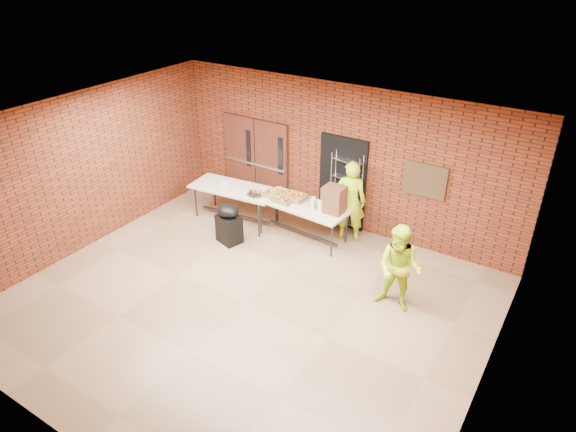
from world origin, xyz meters
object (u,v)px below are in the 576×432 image
object	(u,v)px
volunteer_woman	(350,201)
volunteer_man	(399,269)
coffee_dispenser	(334,199)
covered_grill	(229,223)
table_right	(303,207)
wire_rack	(346,193)
table_left	(235,190)

from	to	relation	value
volunteer_woman	volunteer_man	xyz separation A→B (m)	(1.76, -1.68, -0.09)
coffee_dispenser	volunteer_woman	size ratio (longest dim) A/B	0.31
covered_grill	volunteer_woman	distance (m)	2.60
covered_grill	volunteer_man	world-z (taller)	volunteer_man
table_right	covered_grill	size ratio (longest dim) A/B	2.29
wire_rack	volunteer_man	bearing A→B (deg)	-31.34
wire_rack	table_left	world-z (taller)	wire_rack
coffee_dispenser	covered_grill	distance (m)	2.28
covered_grill	volunteer_woman	size ratio (longest dim) A/B	0.49
volunteer_woman	volunteer_man	bearing A→B (deg)	118.73
covered_grill	coffee_dispenser	bearing A→B (deg)	45.96
volunteer_man	table_left	bearing A→B (deg)	166.12
table_left	volunteer_woman	size ratio (longest dim) A/B	1.16
table_left	table_right	distance (m)	1.72
table_right	coffee_dispenser	world-z (taller)	coffee_dispenser
table_right	covered_grill	bearing A→B (deg)	-137.78
table_right	volunteer_woman	distance (m)	1.00
table_left	table_right	size ratio (longest dim) A/B	1.03
wire_rack	table_left	xyz separation A→B (m)	(-2.30, -0.95, -0.14)
volunteer_man	table_right	bearing A→B (deg)	155.37
coffee_dispenser	volunteer_woman	bearing A→B (deg)	70.80
coffee_dispenser	volunteer_woman	distance (m)	0.51
volunteer_woman	covered_grill	bearing A→B (deg)	18.02
volunteer_woman	volunteer_man	size ratio (longest dim) A/B	1.11
wire_rack	coffee_dispenser	distance (m)	0.76
wire_rack	table_right	bearing A→B (deg)	-113.12
wire_rack	table_right	xyz separation A→B (m)	(-0.59, -0.81, -0.16)
wire_rack	volunteer_woman	size ratio (longest dim) A/B	1.01
table_right	volunteer_woman	bearing A→B (deg)	35.96
coffee_dispenser	volunteer_man	xyz separation A→B (m)	(1.92, -1.22, -0.28)
table_right	volunteer_man	distance (m)	2.84
volunteer_woman	volunteer_man	world-z (taller)	volunteer_woman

